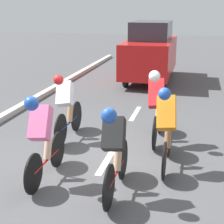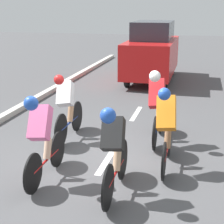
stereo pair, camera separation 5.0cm
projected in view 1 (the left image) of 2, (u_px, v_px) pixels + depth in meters
ground_plane at (106, 162)px, 7.00m from camera, size 60.00×60.00×0.00m
lane_stripe_mid at (107, 160)px, 7.08m from camera, size 0.12×1.40×0.01m
lane_stripe_far at (135, 113)px, 10.08m from camera, size 0.12×1.40×0.01m
cyclist_white at (66, 106)px, 7.97m from camera, size 0.40×1.73×1.46m
cyclist_red at (157, 104)px, 7.78m from camera, size 0.38×1.74×1.58m
cyclist_black at (114, 148)px, 5.58m from camera, size 0.36×1.70×1.46m
cyclist_pink at (42, 135)px, 6.03m from camera, size 0.38×1.67×1.51m
cyclist_orange at (167, 126)px, 6.50m from camera, size 0.37×1.69×1.53m
support_car at (150, 51)px, 14.20m from camera, size 1.70×4.30×2.22m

